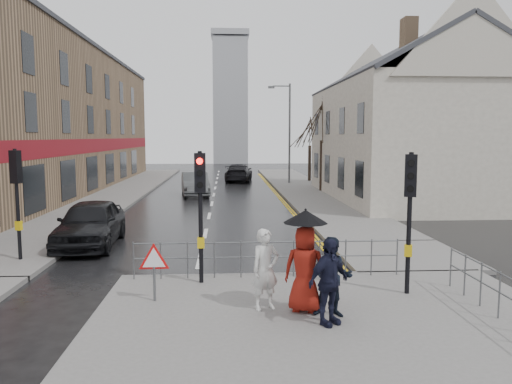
{
  "coord_description": "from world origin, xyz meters",
  "views": [
    {
      "loc": [
        0.87,
        -12.46,
        3.9
      ],
      "look_at": [
        1.84,
        3.95,
        2.07
      ],
      "focal_mm": 35.0,
      "sensor_mm": 36.0,
      "label": 1
    }
  ],
  "objects": [
    {
      "name": "guard_railing_side",
      "position": [
        6.5,
        -2.75,
        0.84
      ],
      "size": [
        0.04,
        4.54,
        1.0
      ],
      "color": "#595B5E",
      "rests_on": "near_pavement"
    },
    {
      "name": "pedestrian_b",
      "position": [
        3.07,
        -2.43,
        0.98
      ],
      "size": [
        0.94,
        0.81,
        1.69
      ],
      "primitive_type": "imported",
      "rotation": [
        0.0,
        0.0,
        -0.23
      ],
      "color": "black",
      "rests_on": "near_pavement"
    },
    {
      "name": "car_parked",
      "position": [
        -4.0,
        5.42,
        0.83
      ],
      "size": [
        2.14,
        4.92,
        1.65
      ],
      "primitive_type": "imported",
      "rotation": [
        0.0,
        0.0,
        0.04
      ],
      "color": "black",
      "rests_on": "ground"
    },
    {
      "name": "building_left_terrace",
      "position": [
        -12.0,
        22.0,
        5.0
      ],
      "size": [
        8.0,
        42.0,
        10.0
      ],
      "primitive_type": "cube",
      "color": "#8A6C50",
      "rests_on": "ground"
    },
    {
      "name": "right_pavement",
      "position": [
        6.5,
        25.0,
        0.07
      ],
      "size": [
        4.0,
        40.0,
        0.14
      ],
      "primitive_type": "cube",
      "color": "#605E5B",
      "rests_on": "ground"
    },
    {
      "name": "tree_near",
      "position": [
        7.5,
        22.0,
        5.14
      ],
      "size": [
        2.4,
        2.4,
        6.58
      ],
      "color": "#30241B",
      "rests_on": "right_pavement"
    },
    {
      "name": "church_tower",
      "position": [
        1.5,
        62.0,
        9.0
      ],
      "size": [
        5.0,
        5.0,
        18.0
      ],
      "primitive_type": "cube",
      "color": "#999BA1",
      "rests_on": "ground"
    },
    {
      "name": "traffic_signal_far_left",
      "position": [
        -5.5,
        3.0,
        2.46
      ],
      "size": [
        0.34,
        0.33,
        3.4
      ],
      "color": "black",
      "rests_on": "left_pavement"
    },
    {
      "name": "pedestrian_d",
      "position": [
        2.89,
        -2.87,
        1.02
      ],
      "size": [
        1.09,
        0.93,
        1.75
      ],
      "primitive_type": "imported",
      "rotation": [
        0.0,
        0.0,
        0.59
      ],
      "color": "black",
      "rests_on": "near_pavement"
    },
    {
      "name": "car_far",
      "position": [
        1.94,
        31.1,
        0.78
      ],
      "size": [
        2.69,
        5.54,
        1.55
      ],
      "primitive_type": "imported",
      "rotation": [
        0.0,
        0.0,
        3.04
      ],
      "color": "black",
      "rests_on": "ground"
    },
    {
      "name": "pavement_bridge_right",
      "position": [
        6.5,
        3.0,
        0.07
      ],
      "size": [
        4.0,
        4.2,
        0.14
      ],
      "primitive_type": "cube",
      "color": "#605E5B",
      "rests_on": "ground"
    },
    {
      "name": "tree_far",
      "position": [
        8.0,
        30.0,
        4.42
      ],
      "size": [
        2.4,
        2.4,
        5.64
      ],
      "color": "#30241B",
      "rests_on": "right_pavement"
    },
    {
      "name": "car_mid",
      "position": [
        -1.21,
        20.58,
        0.78
      ],
      "size": [
        2.23,
        4.88,
        1.55
      ],
      "primitive_type": "imported",
      "rotation": [
        0.0,
        0.0,
        0.13
      ],
      "color": "#474A4C",
      "rests_on": "ground"
    },
    {
      "name": "building_right_cream",
      "position": [
        12.0,
        18.0,
        4.78
      ],
      "size": [
        9.0,
        16.4,
        10.1
      ],
      "color": "beige",
      "rests_on": "ground"
    },
    {
      "name": "warning_sign",
      "position": [
        -0.8,
        -1.21,
        1.04
      ],
      "size": [
        0.8,
        0.07,
        1.35
      ],
      "color": "#595B5E",
      "rests_on": "near_pavement"
    },
    {
      "name": "left_pavement",
      "position": [
        -6.5,
        23.0,
        0.07
      ],
      "size": [
        4.0,
        44.0,
        0.14
      ],
      "primitive_type": "cube",
      "color": "#605E5B",
      "rests_on": "ground"
    },
    {
      "name": "traffic_signal_near_right",
      "position": [
        5.2,
        -1.0,
        2.46
      ],
      "size": [
        0.34,
        0.33,
        3.4
      ],
      "color": "black",
      "rests_on": "near_pavement"
    },
    {
      "name": "traffic_signal_near_left",
      "position": [
        0.2,
        0.2,
        2.46
      ],
      "size": [
        0.28,
        0.27,
        3.4
      ],
      "color": "black",
      "rests_on": "near_pavement"
    },
    {
      "name": "pedestrian_with_umbrella",
      "position": [
        2.54,
        -2.09,
        1.31
      ],
      "size": [
        1.05,
        0.96,
        2.21
      ],
      "color": "maroon",
      "rests_on": "near_pavement"
    },
    {
      "name": "street_lamp",
      "position": [
        5.82,
        28.0,
        4.71
      ],
      "size": [
        1.83,
        0.25,
        8.0
      ],
      "color": "#595B5E",
      "rests_on": "right_pavement"
    },
    {
      "name": "guard_railing_front",
      "position": [
        1.95,
        0.6,
        0.86
      ],
      "size": [
        7.14,
        0.04,
        1.0
      ],
      "color": "#595B5E",
      "rests_on": "near_pavement"
    },
    {
      "name": "ground",
      "position": [
        0.0,
        0.0,
        0.0
      ],
      "size": [
        120.0,
        120.0,
        0.0
      ],
      "primitive_type": "plane",
      "color": "black",
      "rests_on": "ground"
    },
    {
      "name": "near_pavement",
      "position": [
        3.0,
        -3.5,
        0.07
      ],
      "size": [
        10.0,
        9.0,
        0.14
      ],
      "primitive_type": "cube",
      "color": "#605E5B",
      "rests_on": "ground"
    },
    {
      "name": "pedestrian_a",
      "position": [
        1.7,
        -1.88,
        1.03
      ],
      "size": [
        0.76,
        0.65,
        1.77
      ],
      "primitive_type": "imported",
      "rotation": [
        0.0,
        0.0,
        0.41
      ],
      "color": "silver",
      "rests_on": "near_pavement"
    }
  ]
}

